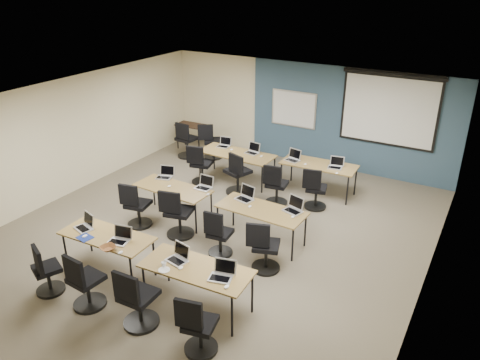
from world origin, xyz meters
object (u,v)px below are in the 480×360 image
Objects in this scene: laptop_4 at (165,175)px; laptop_6 at (245,196)px; task_chair_1 at (85,285)px; laptop_3 at (222,274)px; laptop_10 at (293,158)px; training_table_front_left at (107,238)px; training_table_back_right at (319,166)px; laptop_5 at (204,185)px; task_chair_10 at (276,188)px; task_chair_4 at (136,209)px; projector_screen at (389,106)px; training_table_mid_left at (173,190)px; task_chair_9 at (237,177)px; training_table_mid_right at (261,211)px; laptop_1 at (120,238)px; laptop_8 at (224,144)px; laptop_9 at (253,151)px; task_chair_6 at (218,237)px; laptop_2 at (178,256)px; whiteboard at (294,109)px; task_chair_2 at (137,303)px; spare_chair_a at (211,144)px; training_table_front_right at (196,270)px; task_chair_11 at (315,192)px; task_chair_5 at (177,217)px; laptop_0 at (85,225)px; utility_table at (191,128)px; task_chair_3 at (197,329)px; laptop_7 at (294,207)px; task_chair_8 at (200,168)px; spare_chair_b at (186,143)px; laptop_11 at (336,165)px; task_chair_7 at (264,250)px; task_chair_0 at (46,273)px.

laptop_6 reaches higher than laptop_4.
laptop_3 is (1.98, 0.88, 0.38)m from task_chair_1.
training_table_front_left is at bearing -92.95° from laptop_10.
training_table_back_right is 2.91m from laptop_5.
laptop_4 is at bearing -155.45° from task_chair_10.
training_table_back_right is at bearing 40.58° from task_chair_4.
training_table_back_right is at bearing -123.65° from projector_screen.
task_chair_9 is at bearing 74.74° from training_table_mid_left.
laptop_1 is (-1.53, -2.20, 0.11)m from training_table_mid_right.
laptop_9 is at bearing -9.16° from laptop_8.
task_chair_9 is (-2.72, -2.64, -1.45)m from projector_screen.
laptop_3 is 4.89m from laptop_10.
task_chair_10 reaches higher than laptop_8.
laptop_2 is at bearing -91.37° from task_chair_6.
whiteboard is 7.44m from task_chair_2.
laptop_2 is 0.33× the size of spare_chair_a.
laptop_1 is (-1.55, -0.00, 0.11)m from training_table_front_right.
projector_screen reaches higher than training_table_back_right.
projector_screen is at bearing -0.45° from whiteboard.
laptop_10 is at bearing 125.49° from task_chair_11.
laptop_3 is at bearing -102.62° from task_chair_11.
whiteboard is 3.88× the size of laptop_4.
task_chair_5 is at bearing 163.75° from task_chair_6.
task_chair_1 is (0.88, -0.91, -0.38)m from laptop_0.
task_chair_4 reaches higher than training_table_front_right.
laptop_0 is at bearing -115.09° from laptop_6.
task_chair_5 reaches higher than laptop_9.
laptop_4 is 1.05m from laptop_5.
laptop_3 is 1.01× the size of laptop_10.
laptop_2 is (-1.57, -6.46, -1.09)m from projector_screen.
utility_table is at bearing 135.63° from laptop_2.
laptop_1 is 5.77m from spare_chair_a.
laptop_5 is at bearing -92.67° from whiteboard.
task_chair_1 is 5.63m from laptop_9.
laptop_7 is at bearing 77.65° from task_chair_3.
training_table_mid_left is 1.64× the size of task_chair_8.
laptop_10 is at bearing 62.23° from training_table_mid_left.
laptop_3 is at bearing -2.93° from training_table_front_left.
laptop_10 is at bearing 87.53° from laptop_3.
laptop_9 is (-1.58, 4.73, 0.11)m from training_table_front_right.
task_chair_9 is at bearing -22.70° from spare_chair_b.
laptop_3 reaches higher than laptop_8.
training_table_mid_left is 3.77m from laptop_11.
laptop_0 is 5.64m from laptop_11.
laptop_9 reaches higher than training_table_back_right.
task_chair_7 is at bearing -37.89° from laptop_4.
task_chair_0 is at bearing -160.95° from training_table_front_right.
task_chair_4 is 0.95× the size of spare_chair_b.
task_chair_5 is 3.00× the size of laptop_6.
laptop_7 is 1.13m from task_chair_7.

